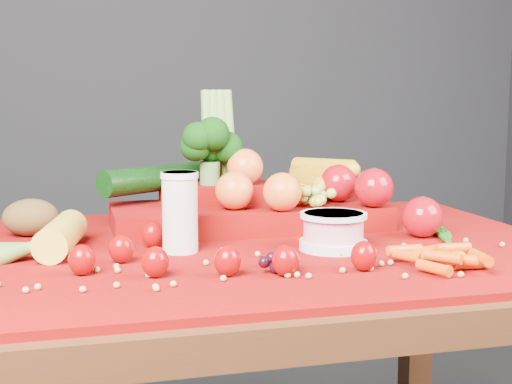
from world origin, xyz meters
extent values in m
cube|color=black|center=(0.00, 1.50, 1.25)|extent=(3.00, 0.02, 2.50)
cube|color=#381D0C|center=(0.00, 0.00, 0.72)|extent=(1.10, 0.80, 0.05)
cube|color=#381D0C|center=(0.48, 0.33, 0.35)|extent=(0.06, 0.06, 0.70)
cube|color=#7D0406|center=(0.00, 0.00, 0.76)|extent=(1.05, 0.75, 0.01)
cylinder|color=beige|center=(-0.14, -0.03, 0.83)|extent=(0.06, 0.06, 0.13)
cylinder|color=silver|center=(-0.14, -0.03, 0.89)|extent=(0.06, 0.06, 0.01)
cylinder|color=silver|center=(0.11, -0.07, 0.77)|extent=(0.11, 0.11, 0.02)
cylinder|color=pink|center=(0.11, -0.07, 0.80)|extent=(0.10, 0.10, 0.05)
cylinder|color=silver|center=(0.11, -0.07, 0.82)|extent=(0.11, 0.11, 0.01)
ellipsoid|color=#900600|center=(-0.24, -0.08, 0.78)|extent=(0.04, 0.04, 0.04)
cone|color=#16450C|center=(-0.24, -0.08, 0.81)|extent=(0.03, 0.03, 0.01)
ellipsoid|color=#900600|center=(-0.30, -0.14, 0.78)|extent=(0.04, 0.04, 0.04)
cone|color=#16450C|center=(-0.30, -0.14, 0.81)|extent=(0.03, 0.03, 0.01)
ellipsoid|color=#900600|center=(-0.20, -0.18, 0.78)|extent=(0.04, 0.04, 0.04)
cone|color=#16450C|center=(-0.20, -0.18, 0.81)|extent=(0.03, 0.03, 0.01)
ellipsoid|color=#900600|center=(-0.10, -0.20, 0.78)|extent=(0.04, 0.04, 0.04)
cone|color=#16450C|center=(-0.10, -0.20, 0.81)|extent=(0.03, 0.03, 0.01)
ellipsoid|color=#900600|center=(-0.02, -0.22, 0.78)|extent=(0.04, 0.04, 0.04)
cone|color=#16450C|center=(-0.02, -0.22, 0.81)|extent=(0.03, 0.03, 0.01)
ellipsoid|color=#900600|center=(0.10, -0.22, 0.78)|extent=(0.04, 0.04, 0.04)
cone|color=#16450C|center=(0.10, -0.22, 0.81)|extent=(0.03, 0.03, 0.01)
ellipsoid|color=#900600|center=(-0.18, 0.02, 0.78)|extent=(0.04, 0.04, 0.04)
cone|color=#16450C|center=(-0.18, 0.02, 0.81)|extent=(0.03, 0.03, 0.01)
cylinder|color=gold|center=(-0.33, 0.02, 0.79)|extent=(0.09, 0.19, 0.06)
ellipsoid|color=#4E3918|center=(-0.38, 0.17, 0.80)|extent=(0.10, 0.07, 0.07)
cube|color=#7D0406|center=(0.02, 0.15, 0.78)|extent=(0.52, 0.22, 0.04)
cube|color=#7D0406|center=(0.00, 0.20, 0.82)|extent=(0.28, 0.12, 0.03)
sphere|color=maroon|center=(0.24, 0.06, 0.84)|extent=(0.07, 0.07, 0.07)
sphere|color=maroon|center=(0.30, -0.02, 0.80)|extent=(0.07, 0.07, 0.07)
sphere|color=maroon|center=(0.20, 0.14, 0.84)|extent=(0.07, 0.07, 0.07)
sphere|color=#E34421|center=(-0.02, 0.10, 0.84)|extent=(0.07, 0.07, 0.07)
sphere|color=#E34421|center=(0.06, 0.06, 0.84)|extent=(0.07, 0.07, 0.07)
sphere|color=#E34421|center=(0.02, 0.18, 0.88)|extent=(0.07, 0.07, 0.07)
cylinder|color=#C17808|center=(0.14, 0.22, 0.82)|extent=(0.06, 0.16, 0.04)
cylinder|color=#C17808|center=(0.16, 0.22, 0.84)|extent=(0.04, 0.16, 0.04)
cylinder|color=#C17808|center=(0.18, 0.22, 0.85)|extent=(0.07, 0.16, 0.04)
cylinder|color=#C17808|center=(0.20, 0.22, 0.87)|extent=(0.10, 0.16, 0.04)
cylinder|color=#3F662D|center=(-0.05, 0.20, 0.86)|extent=(0.04, 0.04, 0.04)
cylinder|color=olive|center=(-0.04, 0.24, 0.92)|extent=(0.03, 0.06, 0.22)
cylinder|color=olive|center=(-0.03, 0.24, 0.92)|extent=(0.02, 0.06, 0.22)
cylinder|color=olive|center=(-0.01, 0.24, 0.92)|extent=(0.02, 0.06, 0.22)
cylinder|color=olive|center=(0.00, 0.24, 0.92)|extent=(0.03, 0.06, 0.22)
cylinder|color=black|center=(-0.14, 0.24, 0.85)|extent=(0.25, 0.19, 0.05)
camera|label=1|loc=(-0.31, -1.17, 1.02)|focal=50.00mm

